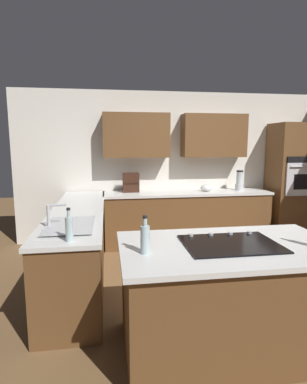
{
  "coord_description": "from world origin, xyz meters",
  "views": [
    {
      "loc": [
        1.45,
        3.36,
        1.71
      ],
      "look_at": [
        0.72,
        -1.44,
        0.95
      ],
      "focal_mm": 29.03,
      "sensor_mm": 36.0,
      "label": 1
    }
  ],
  "objects_px": {
    "cooktop": "(230,244)",
    "blender": "(239,182)",
    "mixing_bowl": "(206,188)",
    "dish_soap_bottle": "(69,228)",
    "sink_unit": "(69,225)",
    "spice_rack": "(131,183)",
    "oil_bottle": "(145,238)",
    "wall_oven": "(293,182)"
  },
  "relations": [
    {
      "from": "cooktop",
      "to": "blender",
      "type": "bearing_deg",
      "value": -115.17
    },
    {
      "from": "mixing_bowl",
      "to": "dish_soap_bottle",
      "type": "distance_m",
      "value": 3.23
    },
    {
      "from": "sink_unit",
      "to": "blender",
      "type": "height_order",
      "value": "blender"
    },
    {
      "from": "cooktop",
      "to": "blender",
      "type": "distance_m",
      "value": 3.1
    },
    {
      "from": "sink_unit",
      "to": "cooktop",
      "type": "bearing_deg",
      "value": 150.85
    },
    {
      "from": "spice_rack",
      "to": "dish_soap_bottle",
      "type": "xyz_separation_m",
      "value": [
        0.72,
        2.58,
        -0.05
      ]
    },
    {
      "from": "sink_unit",
      "to": "oil_bottle",
      "type": "bearing_deg",
      "value": 127.05
    },
    {
      "from": "sink_unit",
      "to": "mixing_bowl",
      "type": "distance_m",
      "value": 2.92
    },
    {
      "from": "cooktop",
      "to": "mixing_bowl",
      "type": "height_order",
      "value": "mixing_bowl"
    },
    {
      "from": "spice_rack",
      "to": "oil_bottle",
      "type": "relative_size",
      "value": 1.14
    },
    {
      "from": "dish_soap_bottle",
      "to": "blender",
      "type": "bearing_deg",
      "value": -136.04
    },
    {
      "from": "mixing_bowl",
      "to": "dish_soap_bottle",
      "type": "xyz_separation_m",
      "value": [
        2.02,
        2.53,
        0.06
      ]
    },
    {
      "from": "wall_oven",
      "to": "spice_rack",
      "type": "relative_size",
      "value": 6.24
    },
    {
      "from": "sink_unit",
      "to": "blender",
      "type": "distance_m",
      "value": 3.37
    },
    {
      "from": "dish_soap_bottle",
      "to": "mixing_bowl",
      "type": "bearing_deg",
      "value": -128.65
    },
    {
      "from": "sink_unit",
      "to": "spice_rack",
      "type": "height_order",
      "value": "spice_rack"
    },
    {
      "from": "spice_rack",
      "to": "wall_oven",
      "type": "bearing_deg",
      "value": 178.34
    },
    {
      "from": "cooktop",
      "to": "blender",
      "type": "xyz_separation_m",
      "value": [
        -1.32,
        -2.8,
        0.14
      ]
    },
    {
      "from": "dish_soap_bottle",
      "to": "sink_unit",
      "type": "bearing_deg",
      "value": -83.05
    },
    {
      "from": "cooktop",
      "to": "mixing_bowl",
      "type": "bearing_deg",
      "value": -104.36
    },
    {
      "from": "blender",
      "to": "mixing_bowl",
      "type": "bearing_deg",
      "value": 0.0
    },
    {
      "from": "blender",
      "to": "spice_rack",
      "type": "bearing_deg",
      "value": -1.5
    },
    {
      "from": "sink_unit",
      "to": "mixing_bowl",
      "type": "relative_size",
      "value": 3.28
    },
    {
      "from": "mixing_bowl",
      "to": "spice_rack",
      "type": "xyz_separation_m",
      "value": [
        1.3,
        -0.05,
        0.11
      ]
    },
    {
      "from": "wall_oven",
      "to": "oil_bottle",
      "type": "relative_size",
      "value": 7.12
    },
    {
      "from": "cooktop",
      "to": "oil_bottle",
      "type": "relative_size",
      "value": 2.62
    },
    {
      "from": "dish_soap_bottle",
      "to": "oil_bottle",
      "type": "bearing_deg",
      "value": 147.23
    },
    {
      "from": "spice_rack",
      "to": "oil_bottle",
      "type": "bearing_deg",
      "value": 87.5
    },
    {
      "from": "sink_unit",
      "to": "mixing_bowl",
      "type": "height_order",
      "value": "sink_unit"
    },
    {
      "from": "wall_oven",
      "to": "spice_rack",
      "type": "bearing_deg",
      "value": -1.66
    },
    {
      "from": "sink_unit",
      "to": "cooktop",
      "type": "relative_size",
      "value": 0.92
    },
    {
      "from": "wall_oven",
      "to": "cooktop",
      "type": "relative_size",
      "value": 2.72
    },
    {
      "from": "wall_oven",
      "to": "mixing_bowl",
      "type": "height_order",
      "value": "wall_oven"
    },
    {
      "from": "dish_soap_bottle",
      "to": "oil_bottle",
      "type": "distance_m",
      "value": 0.7
    },
    {
      "from": "sink_unit",
      "to": "oil_bottle",
      "type": "relative_size",
      "value": 2.41
    },
    {
      "from": "mixing_bowl",
      "to": "oil_bottle",
      "type": "distance_m",
      "value": 3.24
    },
    {
      "from": "cooktop",
      "to": "oil_bottle",
      "type": "distance_m",
      "value": 0.73
    },
    {
      "from": "wall_oven",
      "to": "oil_bottle",
      "type": "xyz_separation_m",
      "value": [
        3.03,
        2.87,
        -0.02
      ]
    },
    {
      "from": "oil_bottle",
      "to": "cooktop",
      "type": "bearing_deg",
      "value": -171.87
    },
    {
      "from": "blender",
      "to": "mixing_bowl",
      "type": "relative_size",
      "value": 1.64
    },
    {
      "from": "oil_bottle",
      "to": "mixing_bowl",
      "type": "bearing_deg",
      "value": -116.18
    },
    {
      "from": "mixing_bowl",
      "to": "oil_bottle",
      "type": "relative_size",
      "value": 0.74
    }
  ]
}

